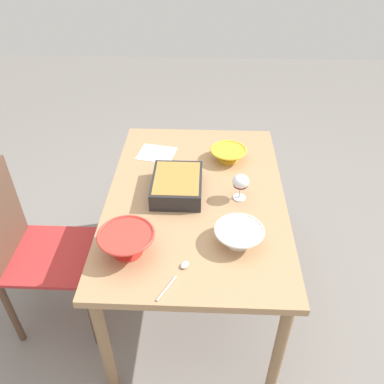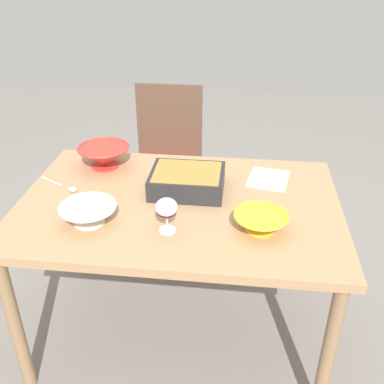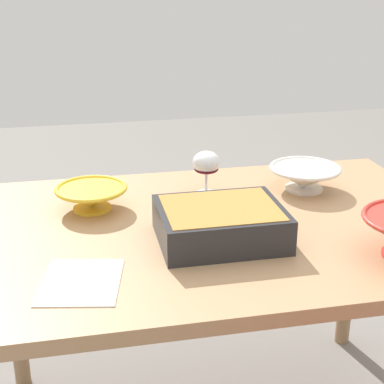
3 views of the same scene
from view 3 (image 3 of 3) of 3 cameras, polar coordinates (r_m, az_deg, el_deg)
dining_table at (r=1.62m, az=2.65°, el=-5.54°), size 1.33×0.89×0.73m
wine_glass at (r=1.75m, az=1.40°, el=2.64°), size 0.08×0.08×0.14m
casserole_dish at (r=1.47m, az=2.78°, el=-2.92°), size 0.31×0.25×0.09m
mixing_bowl at (r=1.68m, az=-9.72°, el=-0.42°), size 0.20×0.20×0.07m
small_bowl at (r=1.84m, az=10.87°, el=1.49°), size 0.22×0.22×0.08m
napkin at (r=1.33m, az=-10.72°, el=-8.56°), size 0.21×0.23×0.00m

